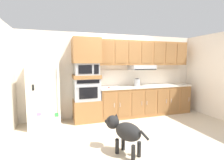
% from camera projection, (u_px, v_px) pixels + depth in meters
% --- Properties ---
extents(ground_plane, '(9.60, 9.60, 0.00)m').
position_uv_depth(ground_plane, '(128.00, 126.00, 4.47)').
color(ground_plane, beige).
extents(back_kitchen_wall, '(6.20, 0.12, 2.50)m').
position_uv_depth(back_kitchen_wall, '(114.00, 75.00, 5.40)').
color(back_kitchen_wall, silver).
rests_on(back_kitchen_wall, ground).
extents(side_panel_left, '(0.12, 7.10, 2.50)m').
position_uv_depth(side_panel_left, '(1.00, 82.00, 3.48)').
color(side_panel_left, silver).
rests_on(side_panel_left, ground).
extents(side_panel_right, '(0.12, 7.10, 2.50)m').
position_uv_depth(side_panel_right, '(213.00, 75.00, 5.21)').
color(side_panel_right, white).
rests_on(side_panel_right, ground).
extents(refrigerator, '(0.76, 0.73, 1.76)m').
position_uv_depth(refrigerator, '(44.00, 92.00, 4.40)').
color(refrigerator, silver).
rests_on(refrigerator, ground).
extents(oven_base_cabinet, '(0.74, 0.62, 0.60)m').
position_uv_depth(oven_base_cabinet, '(87.00, 110.00, 4.87)').
color(oven_base_cabinet, '#996638').
rests_on(oven_base_cabinet, ground).
extents(built_in_oven, '(0.70, 0.62, 0.60)m').
position_uv_depth(built_in_oven, '(87.00, 89.00, 4.80)').
color(built_in_oven, '#A8AAAF').
rests_on(built_in_oven, oven_base_cabinet).
extents(appliance_mid_shelf, '(0.74, 0.62, 0.10)m').
position_uv_depth(appliance_mid_shelf, '(86.00, 77.00, 4.77)').
color(appliance_mid_shelf, '#996638').
rests_on(appliance_mid_shelf, built_in_oven).
extents(microwave, '(0.64, 0.54, 0.32)m').
position_uv_depth(microwave, '(86.00, 69.00, 4.75)').
color(microwave, '#A8AAAF').
rests_on(microwave, appliance_mid_shelf).
extents(appliance_upper_cabinet, '(0.74, 0.62, 0.68)m').
position_uv_depth(appliance_upper_cabinet, '(86.00, 51.00, 4.70)').
color(appliance_upper_cabinet, '#996638').
rests_on(appliance_upper_cabinet, microwave).
extents(lower_cabinet_run, '(2.98, 0.63, 0.88)m').
position_uv_depth(lower_cabinet_run, '(145.00, 101.00, 5.42)').
color(lower_cabinet_run, '#996638').
rests_on(lower_cabinet_run, ground).
extents(countertop_slab, '(3.02, 0.64, 0.04)m').
position_uv_depth(countertop_slab, '(146.00, 86.00, 5.38)').
color(countertop_slab, silver).
rests_on(countertop_slab, lower_cabinet_run).
extents(backsplash_panel, '(3.02, 0.02, 0.50)m').
position_uv_depth(backsplash_panel, '(142.00, 77.00, 5.63)').
color(backsplash_panel, white).
rests_on(backsplash_panel, countertop_slab).
extents(upper_cabinet_with_hood, '(2.98, 0.48, 0.88)m').
position_uv_depth(upper_cabinet_with_hood, '(144.00, 54.00, 5.39)').
color(upper_cabinet_with_hood, '#996638').
rests_on(upper_cabinet_with_hood, backsplash_panel).
extents(screwdriver, '(0.17, 0.16, 0.03)m').
position_uv_depth(screwdriver, '(109.00, 87.00, 4.88)').
color(screwdriver, red).
rests_on(screwdriver, countertop_slab).
extents(electric_kettle, '(0.17, 0.17, 0.24)m').
position_uv_depth(electric_kettle, '(137.00, 83.00, 5.22)').
color(electric_kettle, '#A8AAAF').
rests_on(electric_kettle, countertop_slab).
extents(dog, '(0.58, 0.89, 0.67)m').
position_uv_depth(dog, '(124.00, 130.00, 3.08)').
color(dog, black).
rests_on(dog, ground).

